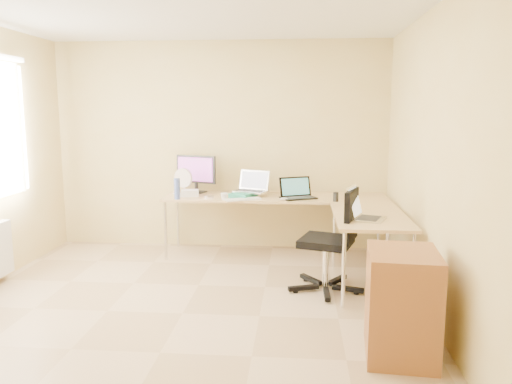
# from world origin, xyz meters

# --- Properties ---
(floor) EXTENTS (4.50, 4.50, 0.00)m
(floor) POSITION_xyz_m (0.00, 0.00, 0.00)
(floor) COLOR tan
(floor) RESTS_ON ground
(ceiling) EXTENTS (4.50, 4.50, 0.00)m
(ceiling) POSITION_xyz_m (0.00, 0.00, 2.60)
(ceiling) COLOR white
(ceiling) RESTS_ON ground
(wall_back) EXTENTS (4.50, 0.00, 4.50)m
(wall_back) POSITION_xyz_m (0.00, 2.25, 1.30)
(wall_back) COLOR tan
(wall_back) RESTS_ON ground
(wall_front) EXTENTS (4.50, 0.00, 4.50)m
(wall_front) POSITION_xyz_m (0.00, -2.25, 1.30)
(wall_front) COLOR tan
(wall_front) RESTS_ON ground
(wall_right) EXTENTS (0.00, 4.50, 4.50)m
(wall_right) POSITION_xyz_m (2.10, 0.00, 1.30)
(wall_right) COLOR tan
(wall_right) RESTS_ON ground
(desk_main) EXTENTS (2.65, 0.70, 0.73)m
(desk_main) POSITION_xyz_m (0.72, 1.85, 0.36)
(desk_main) COLOR tan
(desk_main) RESTS_ON ground
(desk_return) EXTENTS (0.70, 1.30, 0.73)m
(desk_return) POSITION_xyz_m (1.70, 0.85, 0.36)
(desk_return) COLOR tan
(desk_return) RESTS_ON ground
(monitor) EXTENTS (0.57, 0.35, 0.47)m
(monitor) POSITION_xyz_m (-0.28, 2.05, 0.96)
(monitor) COLOR black
(monitor) RESTS_ON desk_main
(book_stack) EXTENTS (0.34, 0.38, 0.05)m
(book_stack) POSITION_xyz_m (0.34, 1.77, 0.76)
(book_stack) COLOR #268B71
(book_stack) RESTS_ON desk_main
(laptop_center) EXTENTS (0.46, 0.41, 0.25)m
(laptop_center) POSITION_xyz_m (0.43, 1.83, 0.91)
(laptop_center) COLOR silver
(laptop_center) RESTS_ON desk_main
(laptop_black) EXTENTS (0.48, 0.43, 0.25)m
(laptop_black) POSITION_xyz_m (1.00, 1.71, 0.85)
(laptop_black) COLOR black
(laptop_black) RESTS_ON desk_main
(keyboard) EXTENTS (0.42, 0.27, 0.02)m
(keyboard) POSITION_xyz_m (0.36, 1.55, 0.74)
(keyboard) COLOR white
(keyboard) RESTS_ON desk_main
(mouse) EXTENTS (0.09, 0.06, 0.03)m
(mouse) POSITION_xyz_m (0.83, 1.59, 0.75)
(mouse) COLOR silver
(mouse) RESTS_ON desk_main
(mug) EXTENTS (0.11, 0.11, 0.08)m
(mug) POSITION_xyz_m (0.15, 1.55, 0.77)
(mug) COLOR silver
(mug) RESTS_ON desk_main
(cd_stack) EXTENTS (0.13, 0.13, 0.03)m
(cd_stack) POSITION_xyz_m (-0.05, 1.66, 0.74)
(cd_stack) COLOR silver
(cd_stack) RESTS_ON desk_main
(water_bottle) EXTENTS (0.09, 0.09, 0.24)m
(water_bottle) POSITION_xyz_m (-0.40, 1.55, 0.85)
(water_bottle) COLOR #495DA4
(water_bottle) RESTS_ON desk_main
(papers) EXTENTS (0.31, 0.34, 0.01)m
(papers) POSITION_xyz_m (-0.40, 1.86, 0.73)
(papers) COLOR white
(papers) RESTS_ON desk_main
(white_box) EXTENTS (0.23, 0.19, 0.08)m
(white_box) POSITION_xyz_m (-0.30, 1.77, 0.77)
(white_box) COLOR white
(white_box) RESTS_ON desk_main
(desk_fan) EXTENTS (0.30, 0.30, 0.30)m
(desk_fan) POSITION_xyz_m (-0.39, 1.87, 0.88)
(desk_fan) COLOR white
(desk_fan) RESTS_ON desk_main
(black_cup) EXTENTS (0.07, 0.07, 0.10)m
(black_cup) POSITION_xyz_m (1.41, 1.55, 0.78)
(black_cup) COLOR black
(black_cup) RESTS_ON desk_main
(laptop_return) EXTENTS (0.46, 0.41, 0.25)m
(laptop_return) POSITION_xyz_m (1.64, 0.62, 0.86)
(laptop_return) COLOR silver
(laptop_return) RESTS_ON desk_return
(office_chair) EXTENTS (0.77, 0.77, 1.02)m
(office_chair) POSITION_xyz_m (1.27, 0.69, 0.50)
(office_chair) COLOR black
(office_chair) RESTS_ON ground
(cabinet) EXTENTS (0.53, 0.63, 0.82)m
(cabinet) POSITION_xyz_m (1.73, -0.60, 0.36)
(cabinet) COLOR brown
(cabinet) RESTS_ON ground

